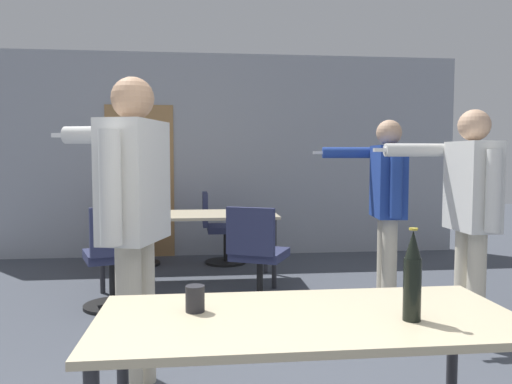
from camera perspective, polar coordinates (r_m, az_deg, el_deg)
back_wall at (r=6.90m, az=-4.18°, el=4.12°), size 6.64×0.12×2.75m
conference_table_near at (r=2.00m, az=5.93°, el=-15.98°), size 1.61×0.71×0.75m
conference_table_far at (r=5.41m, az=-7.52°, el=-3.16°), size 1.84×0.81×0.75m
person_left_plaid at (r=2.93m, az=-14.00°, el=-1.35°), size 0.77×0.83×1.80m
person_center_tall at (r=3.92m, az=23.27°, el=-1.10°), size 0.77×0.62×1.69m
person_far_watching at (r=4.60m, az=14.67°, el=-0.34°), size 0.76×0.70×1.68m
office_chair_far_left at (r=4.62m, az=-15.97°, el=-7.57°), size 0.59×0.64×0.93m
office_chair_far_right at (r=4.59m, az=0.13°, el=-7.66°), size 0.63×0.66×0.91m
office_chair_mid_tucked at (r=6.48m, az=-13.70°, el=-4.23°), size 0.69×0.68×0.93m
office_chair_near_pushed at (r=6.37m, az=-4.17°, el=-4.44°), size 0.55×0.52×0.91m
beer_bottle at (r=1.95m, az=17.44°, el=-9.27°), size 0.07×0.07×0.35m
drink_cup at (r=2.01m, az=-6.98°, el=-12.01°), size 0.07×0.07×0.10m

